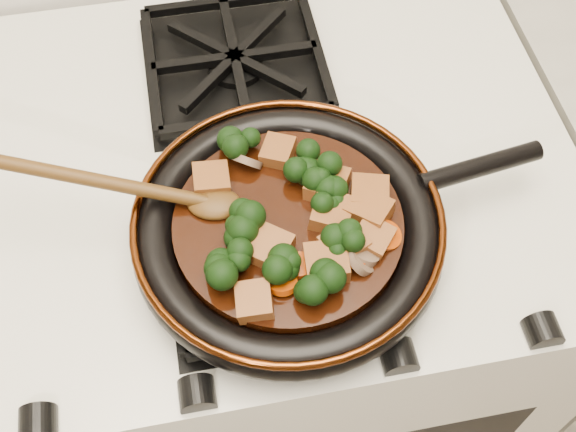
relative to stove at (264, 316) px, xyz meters
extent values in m
cube|color=silver|center=(0.00, 0.00, 0.00)|extent=(0.76, 0.60, 0.90)
cylinder|color=black|center=(0.02, -0.14, 0.48)|extent=(0.30, 0.30, 0.01)
torus|color=black|center=(0.02, -0.14, 0.49)|extent=(0.32, 0.32, 0.04)
torus|color=#4A200A|center=(0.02, -0.14, 0.51)|extent=(0.32, 0.32, 0.01)
cylinder|color=black|center=(0.23, -0.11, 0.51)|extent=(0.14, 0.04, 0.02)
cylinder|color=black|center=(0.02, -0.14, 0.50)|extent=(0.24, 0.24, 0.02)
cube|color=brown|center=(0.09, -0.18, 0.52)|extent=(0.05, 0.05, 0.02)
cube|color=brown|center=(0.04, -0.20, 0.52)|extent=(0.05, 0.04, 0.02)
cube|color=brown|center=(0.10, -0.12, 0.52)|extent=(0.05, 0.05, 0.02)
cube|color=brown|center=(-0.01, -0.17, 0.52)|extent=(0.06, 0.06, 0.02)
cube|color=brown|center=(0.06, -0.10, 0.52)|extent=(0.06, 0.06, 0.03)
cube|color=brown|center=(-0.05, -0.08, 0.52)|extent=(0.04, 0.04, 0.02)
cube|color=brown|center=(-0.03, -0.22, 0.52)|extent=(0.04, 0.04, 0.03)
cube|color=brown|center=(0.06, -0.18, 0.52)|extent=(0.05, 0.05, 0.02)
cube|color=brown|center=(0.10, -0.15, 0.52)|extent=(0.06, 0.06, 0.03)
cube|color=brown|center=(0.06, -0.14, 0.52)|extent=(0.05, 0.05, 0.03)
cube|color=brown|center=(0.02, -0.05, 0.52)|extent=(0.05, 0.05, 0.02)
cylinder|color=#A73604|center=(0.11, -0.17, 0.51)|extent=(0.03, 0.03, 0.02)
cylinder|color=#A73604|center=(0.07, -0.19, 0.51)|extent=(0.03, 0.03, 0.02)
cylinder|color=#A73604|center=(0.07, -0.11, 0.51)|extent=(0.03, 0.03, 0.02)
cylinder|color=#A73604|center=(0.00, -0.21, 0.51)|extent=(0.03, 0.03, 0.02)
cylinder|color=#A73604|center=(0.02, -0.19, 0.51)|extent=(0.03, 0.03, 0.01)
cylinder|color=brown|center=(0.08, -0.20, 0.52)|extent=(0.03, 0.04, 0.03)
cylinder|color=brown|center=(0.10, -0.14, 0.52)|extent=(0.04, 0.04, 0.03)
cylinder|color=brown|center=(-0.01, -0.06, 0.52)|extent=(0.04, 0.04, 0.03)
cylinder|color=brown|center=(0.08, -0.19, 0.52)|extent=(0.04, 0.04, 0.02)
ellipsoid|color=#4B2E10|center=(-0.06, -0.10, 0.51)|extent=(0.06, 0.05, 0.02)
cylinder|color=#4B2E10|center=(-0.18, -0.07, 0.54)|extent=(0.02, 0.02, 0.26)
camera|label=1|loc=(-0.06, -0.52, 1.13)|focal=45.00mm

